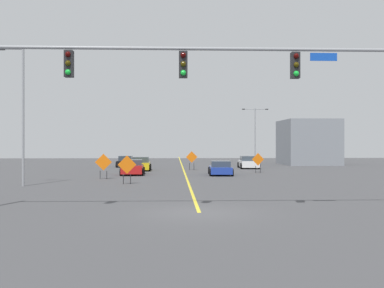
{
  "coord_description": "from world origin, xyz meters",
  "views": [
    {
      "loc": [
        -1.01,
        -18.21,
        2.77
      ],
      "look_at": [
        0.88,
        29.7,
        2.74
      ],
      "focal_mm": 42.66,
      "sensor_mm": 36.0,
      "label": 1
    }
  ],
  "objects_px": {
    "construction_sign_right_shoulder": "(192,158)",
    "car_red_mid": "(133,168)",
    "street_lamp_far_left": "(22,110)",
    "construction_sign_right_lane": "(127,166)",
    "car_black_passing": "(126,162)",
    "car_yellow_approaching": "(141,164)",
    "street_lamp_mid_right": "(255,130)",
    "construction_sign_median_near": "(103,163)",
    "construction_sign_median_far": "(258,160)",
    "car_white_near": "(249,163)",
    "traffic_signal_assembly": "(126,75)",
    "car_blue_far": "(220,168)"
  },
  "relations": [
    {
      "from": "construction_sign_right_shoulder",
      "to": "car_red_mid",
      "type": "xyz_separation_m",
      "value": [
        -5.56,
        -7.28,
        -0.63
      ]
    },
    {
      "from": "street_lamp_far_left",
      "to": "car_red_mid",
      "type": "bearing_deg",
      "value": 59.81
    },
    {
      "from": "construction_sign_right_lane",
      "to": "car_red_mid",
      "type": "bearing_deg",
      "value": 92.8
    },
    {
      "from": "car_black_passing",
      "to": "car_yellow_approaching",
      "type": "xyz_separation_m",
      "value": [
        2.38,
        -7.71,
        0.05
      ]
    },
    {
      "from": "street_lamp_mid_right",
      "to": "construction_sign_median_near",
      "type": "relative_size",
      "value": 4.11
    },
    {
      "from": "construction_sign_median_far",
      "to": "construction_sign_right_lane",
      "type": "height_order",
      "value": "construction_sign_right_lane"
    },
    {
      "from": "street_lamp_mid_right",
      "to": "car_black_passing",
      "type": "distance_m",
      "value": 23.11
    },
    {
      "from": "construction_sign_median_far",
      "to": "car_white_near",
      "type": "bearing_deg",
      "value": 87.15
    },
    {
      "from": "car_yellow_approaching",
      "to": "car_white_near",
      "type": "relative_size",
      "value": 0.9
    },
    {
      "from": "car_red_mid",
      "to": "car_yellow_approaching",
      "type": "distance_m",
      "value": 6.45
    },
    {
      "from": "construction_sign_right_shoulder",
      "to": "car_yellow_approaching",
      "type": "distance_m",
      "value": 5.41
    },
    {
      "from": "construction_sign_right_lane",
      "to": "car_yellow_approaching",
      "type": "relative_size",
      "value": 0.5
    },
    {
      "from": "construction_sign_right_shoulder",
      "to": "car_red_mid",
      "type": "relative_size",
      "value": 0.51
    },
    {
      "from": "construction_sign_median_far",
      "to": "construction_sign_right_shoulder",
      "type": "xyz_separation_m",
      "value": [
        -6.14,
        4.92,
        0.07
      ]
    },
    {
      "from": "construction_sign_right_lane",
      "to": "car_white_near",
      "type": "relative_size",
      "value": 0.45
    },
    {
      "from": "construction_sign_median_near",
      "to": "car_white_near",
      "type": "distance_m",
      "value": 20.58
    },
    {
      "from": "street_lamp_mid_right",
      "to": "car_yellow_approaching",
      "type": "distance_m",
      "value": 26.9
    },
    {
      "from": "construction_sign_right_lane",
      "to": "construction_sign_median_far",
      "type": "bearing_deg",
      "value": 46.56
    },
    {
      "from": "car_red_mid",
      "to": "car_white_near",
      "type": "xyz_separation_m",
      "value": [
        12.09,
        10.2,
        0.03
      ]
    },
    {
      "from": "traffic_signal_assembly",
      "to": "car_yellow_approaching",
      "type": "relative_size",
      "value": 4.61
    },
    {
      "from": "car_black_passing",
      "to": "traffic_signal_assembly",
      "type": "bearing_deg",
      "value": -83.94
    },
    {
      "from": "construction_sign_right_shoulder",
      "to": "car_blue_far",
      "type": "distance_m",
      "value": 8.19
    },
    {
      "from": "car_blue_far",
      "to": "car_red_mid",
      "type": "distance_m",
      "value": 7.82
    },
    {
      "from": "traffic_signal_assembly",
      "to": "street_lamp_mid_right",
      "type": "bearing_deg",
      "value": 74.28
    },
    {
      "from": "construction_sign_median_near",
      "to": "car_yellow_approaching",
      "type": "distance_m",
      "value": 11.58
    },
    {
      "from": "street_lamp_far_left",
      "to": "construction_sign_right_lane",
      "type": "relative_size",
      "value": 4.61
    },
    {
      "from": "construction_sign_right_shoulder",
      "to": "car_white_near",
      "type": "relative_size",
      "value": 0.45
    },
    {
      "from": "car_red_mid",
      "to": "car_yellow_approaching",
      "type": "bearing_deg",
      "value": 87.86
    },
    {
      "from": "car_yellow_approaching",
      "to": "car_white_near",
      "type": "bearing_deg",
      "value": 17.6
    },
    {
      "from": "traffic_signal_assembly",
      "to": "construction_sign_median_near",
      "type": "xyz_separation_m",
      "value": [
        -3.61,
        17.7,
        -4.27
      ]
    },
    {
      "from": "construction_sign_right_shoulder",
      "to": "construction_sign_median_far",
      "type": "bearing_deg",
      "value": -38.7
    },
    {
      "from": "street_lamp_far_left",
      "to": "street_lamp_mid_right",
      "type": "xyz_separation_m",
      "value": [
        22.23,
        38.59,
        -0.09
      ]
    },
    {
      "from": "car_white_near",
      "to": "construction_sign_median_far",
      "type": "bearing_deg",
      "value": -92.85
    },
    {
      "from": "construction_sign_median_far",
      "to": "car_red_mid",
      "type": "height_order",
      "value": "construction_sign_median_far"
    },
    {
      "from": "construction_sign_median_far",
      "to": "car_black_passing",
      "type": "bearing_deg",
      "value": 139.56
    },
    {
      "from": "traffic_signal_assembly",
      "to": "car_white_near",
      "type": "height_order",
      "value": "traffic_signal_assembly"
    },
    {
      "from": "construction_sign_median_near",
      "to": "construction_sign_right_lane",
      "type": "relative_size",
      "value": 1.01
    },
    {
      "from": "car_blue_far",
      "to": "car_white_near",
      "type": "height_order",
      "value": "car_white_near"
    },
    {
      "from": "construction_sign_right_lane",
      "to": "car_white_near",
      "type": "xyz_separation_m",
      "value": [
        11.63,
        19.71,
        -0.59
      ]
    },
    {
      "from": "construction_sign_right_shoulder",
      "to": "construction_sign_right_lane",
      "type": "xyz_separation_m",
      "value": [
        -5.09,
        -16.79,
        -0.01
      ]
    },
    {
      "from": "construction_sign_right_lane",
      "to": "car_white_near",
      "type": "distance_m",
      "value": 22.89
    },
    {
      "from": "construction_sign_median_far",
      "to": "construction_sign_median_near",
      "type": "xyz_separation_m",
      "value": [
        -13.54,
        -7.29,
        0.06
      ]
    },
    {
      "from": "construction_sign_right_shoulder",
      "to": "car_black_passing",
      "type": "xyz_separation_m",
      "value": [
        -7.69,
        6.87,
        -0.65
      ]
    },
    {
      "from": "car_white_near",
      "to": "street_lamp_mid_right",
      "type": "bearing_deg",
      "value": 77.55
    },
    {
      "from": "street_lamp_mid_right",
      "to": "car_blue_far",
      "type": "bearing_deg",
      "value": -106.07
    },
    {
      "from": "street_lamp_far_left",
      "to": "construction_sign_median_far",
      "type": "distance_m",
      "value": 22.54
    },
    {
      "from": "construction_sign_median_far",
      "to": "car_black_passing",
      "type": "height_order",
      "value": "construction_sign_median_far"
    },
    {
      "from": "street_lamp_far_left",
      "to": "car_black_passing",
      "type": "xyz_separation_m",
      "value": [
        4.11,
        24.9,
        -4.35
      ]
    },
    {
      "from": "street_lamp_far_left",
      "to": "car_blue_far",
      "type": "relative_size",
      "value": 2.08
    },
    {
      "from": "construction_sign_right_shoulder",
      "to": "construction_sign_right_lane",
      "type": "relative_size",
      "value": 1.0
    }
  ]
}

